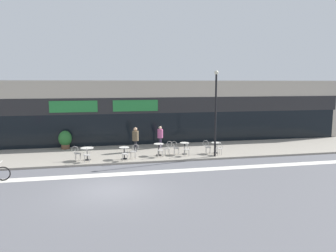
{
  "coord_description": "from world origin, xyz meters",
  "views": [
    {
      "loc": [
        -0.45,
        -14.7,
        4.86
      ],
      "look_at": [
        3.79,
        5.34,
        2.13
      ],
      "focal_mm": 35.0,
      "sensor_mm": 36.0,
      "label": 1
    }
  ],
  "objects_px": {
    "cafe_chair_2_side": "(168,147)",
    "planter_pot": "(65,139)",
    "pedestrian_near_end": "(160,135)",
    "cafe_chair_3_near": "(187,148)",
    "bistro_table_4": "(216,146)",
    "cafe_chair_1_side": "(134,150)",
    "bistro_table_3": "(185,146)",
    "cafe_chair_2_near": "(160,149)",
    "cafe_chair_3_side": "(175,147)",
    "bistro_table_0": "(87,151)",
    "pedestrian_far_end": "(135,137)",
    "bistro_table_1": "(124,151)",
    "cafe_chair_4_near": "(219,147)",
    "bistro_table_2": "(159,147)",
    "cafe_chair_0_near": "(87,154)",
    "cafe_chair_1_near": "(125,153)",
    "cafe_chair_0_side": "(77,152)",
    "cafe_chair_4_side": "(207,146)",
    "lamp_post": "(216,108)"
  },
  "relations": [
    {
      "from": "cafe_chair_3_side",
      "to": "bistro_table_2",
      "type": "bearing_deg",
      "value": -178.94
    },
    {
      "from": "cafe_chair_0_side",
      "to": "cafe_chair_3_near",
      "type": "bearing_deg",
      "value": 2.52
    },
    {
      "from": "bistro_table_3",
      "to": "cafe_chair_4_near",
      "type": "distance_m",
      "value": 2.28
    },
    {
      "from": "cafe_chair_1_near",
      "to": "lamp_post",
      "type": "bearing_deg",
      "value": -86.59
    },
    {
      "from": "bistro_table_4",
      "to": "planter_pot",
      "type": "xyz_separation_m",
      "value": [
        -10.09,
        3.65,
        0.17
      ]
    },
    {
      "from": "planter_pot",
      "to": "pedestrian_near_end",
      "type": "height_order",
      "value": "pedestrian_near_end"
    },
    {
      "from": "bistro_table_0",
      "to": "bistro_table_4",
      "type": "height_order",
      "value": "bistro_table_0"
    },
    {
      "from": "cafe_chair_2_near",
      "to": "cafe_chair_4_side",
      "type": "distance_m",
      "value": 3.3
    },
    {
      "from": "bistro_table_1",
      "to": "bistro_table_4",
      "type": "distance_m",
      "value": 6.19
    },
    {
      "from": "cafe_chair_0_side",
      "to": "cafe_chair_0_near",
      "type": "bearing_deg",
      "value": -40.36
    },
    {
      "from": "bistro_table_2",
      "to": "cafe_chair_4_near",
      "type": "xyz_separation_m",
      "value": [
        3.89,
        -0.81,
        -0.02
      ]
    },
    {
      "from": "cafe_chair_0_side",
      "to": "cafe_chair_4_near",
      "type": "xyz_separation_m",
      "value": [
        9.07,
        -0.37,
        0.0
      ]
    },
    {
      "from": "bistro_table_0",
      "to": "cafe_chair_2_side",
      "type": "distance_m",
      "value": 5.19
    },
    {
      "from": "cafe_chair_1_side",
      "to": "bistro_table_3",
      "type": "bearing_deg",
      "value": -172.55
    },
    {
      "from": "bistro_table_2",
      "to": "cafe_chair_4_near",
      "type": "distance_m",
      "value": 3.98
    },
    {
      "from": "bistro_table_2",
      "to": "bistro_table_3",
      "type": "bearing_deg",
      "value": -2.06
    },
    {
      "from": "cafe_chair_0_near",
      "to": "lamp_post",
      "type": "relative_size",
      "value": 0.16
    },
    {
      "from": "cafe_chair_4_near",
      "to": "planter_pot",
      "type": "bearing_deg",
      "value": 62.46
    },
    {
      "from": "bistro_table_1",
      "to": "cafe_chair_3_near",
      "type": "xyz_separation_m",
      "value": [
        4.02,
        -0.11,
        -0.0
      ]
    },
    {
      "from": "cafe_chair_0_side",
      "to": "pedestrian_near_end",
      "type": "xyz_separation_m",
      "value": [
        5.74,
        2.94,
        0.42
      ]
    },
    {
      "from": "bistro_table_1",
      "to": "bistro_table_4",
      "type": "xyz_separation_m",
      "value": [
        6.18,
        0.39,
        -0.01
      ]
    },
    {
      "from": "cafe_chair_3_side",
      "to": "pedestrian_near_end",
      "type": "height_order",
      "value": "pedestrian_near_end"
    },
    {
      "from": "cafe_chair_2_near",
      "to": "cafe_chair_3_side",
      "type": "bearing_deg",
      "value": -58.92
    },
    {
      "from": "bistro_table_4",
      "to": "cafe_chair_3_near",
      "type": "xyz_separation_m",
      "value": [
        -2.16,
        -0.5,
        0.0
      ]
    },
    {
      "from": "lamp_post",
      "to": "bistro_table_3",
      "type": "bearing_deg",
      "value": 150.3
    },
    {
      "from": "bistro_table_4",
      "to": "cafe_chair_2_side",
      "type": "distance_m",
      "value": 3.27
    },
    {
      "from": "bistro_table_4",
      "to": "cafe_chair_2_near",
      "type": "relative_size",
      "value": 0.81
    },
    {
      "from": "bistro_table_3",
      "to": "lamp_post",
      "type": "bearing_deg",
      "value": -29.7
    },
    {
      "from": "bistro_table_1",
      "to": "cafe_chair_4_near",
      "type": "height_order",
      "value": "cafe_chair_4_near"
    },
    {
      "from": "bistro_table_2",
      "to": "bistro_table_4",
      "type": "height_order",
      "value": "bistro_table_2"
    },
    {
      "from": "pedestrian_near_end",
      "to": "cafe_chair_3_near",
      "type": "bearing_deg",
      "value": 103.39
    },
    {
      "from": "cafe_chair_0_side",
      "to": "cafe_chair_4_side",
      "type": "distance_m",
      "value": 8.44
    },
    {
      "from": "cafe_chair_3_near",
      "to": "planter_pot",
      "type": "distance_m",
      "value": 8.96
    },
    {
      "from": "bistro_table_0",
      "to": "cafe_chair_0_near",
      "type": "relative_size",
      "value": 0.88
    },
    {
      "from": "cafe_chair_3_near",
      "to": "pedestrian_far_end",
      "type": "distance_m",
      "value": 3.76
    },
    {
      "from": "bistro_table_2",
      "to": "cafe_chair_1_near",
      "type": "xyz_separation_m",
      "value": [
        -2.3,
        -1.2,
        -0.02
      ]
    },
    {
      "from": "cafe_chair_2_near",
      "to": "cafe_chair_2_side",
      "type": "bearing_deg",
      "value": -40.92
    },
    {
      "from": "cafe_chair_2_side",
      "to": "cafe_chair_1_near",
      "type": "bearing_deg",
      "value": 18.43
    },
    {
      "from": "bistro_table_0",
      "to": "cafe_chair_1_near",
      "type": "height_order",
      "value": "cafe_chair_1_near"
    },
    {
      "from": "bistro_table_0",
      "to": "cafe_chair_4_near",
      "type": "xyz_separation_m",
      "value": [
        8.44,
        -0.37,
        -0.04
      ]
    },
    {
      "from": "cafe_chair_0_near",
      "to": "pedestrian_far_end",
      "type": "bearing_deg",
      "value": -57.43
    },
    {
      "from": "bistro_table_0",
      "to": "pedestrian_far_end",
      "type": "height_order",
      "value": "pedestrian_far_end"
    },
    {
      "from": "cafe_chair_0_near",
      "to": "cafe_chair_2_near",
      "type": "relative_size",
      "value": 1.0
    },
    {
      "from": "cafe_chair_2_near",
      "to": "cafe_chair_1_side",
      "type": "bearing_deg",
      "value": 92.31
    },
    {
      "from": "bistro_table_1",
      "to": "bistro_table_0",
      "type": "bearing_deg",
      "value": 176.65
    },
    {
      "from": "planter_pot",
      "to": "cafe_chair_1_side",
      "type": "bearing_deg",
      "value": -41.68
    },
    {
      "from": "cafe_chair_2_side",
      "to": "planter_pot",
      "type": "relative_size",
      "value": 0.69
    },
    {
      "from": "pedestrian_far_end",
      "to": "bistro_table_3",
      "type": "bearing_deg",
      "value": -11.01
    },
    {
      "from": "planter_pot",
      "to": "pedestrian_far_end",
      "type": "height_order",
      "value": "pedestrian_far_end"
    },
    {
      "from": "pedestrian_near_end",
      "to": "pedestrian_far_end",
      "type": "distance_m",
      "value": 2.23
    }
  ]
}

